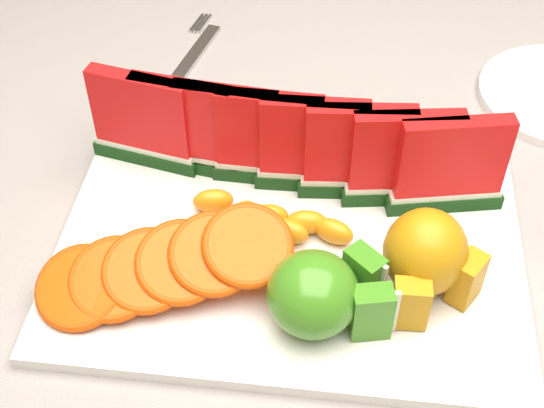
# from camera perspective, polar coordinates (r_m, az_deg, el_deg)

# --- Properties ---
(table) EXTENTS (1.40, 0.90, 0.75)m
(table) POSITION_cam_1_polar(r_m,az_deg,el_deg) (0.78, 5.69, -5.65)
(table) COLOR #55371C
(table) RESTS_ON ground
(tablecloth) EXTENTS (1.53, 1.03, 0.20)m
(tablecloth) POSITION_cam_1_polar(r_m,az_deg,el_deg) (0.74, 6.03, -2.60)
(tablecloth) COLOR gray
(tablecloth) RESTS_ON table
(platter) EXTENTS (0.40, 0.30, 0.01)m
(platter) POSITION_cam_1_polar(r_m,az_deg,el_deg) (0.67, 1.41, -2.77)
(platter) COLOR silver
(platter) RESTS_ON tablecloth
(apple_cluster) EXTENTS (0.11, 0.09, 0.07)m
(apple_cluster) POSITION_cam_1_polar(r_m,az_deg,el_deg) (0.58, 3.83, -6.78)
(apple_cluster) COLOR #339216
(apple_cluster) RESTS_ON platter
(pear_cluster) EXTENTS (0.09, 0.09, 0.08)m
(pear_cluster) POSITION_cam_1_polar(r_m,az_deg,el_deg) (0.61, 11.58, -3.92)
(pear_cluster) COLOR #AE8F05
(pear_cluster) RESTS_ON platter
(fork) EXTENTS (0.05, 0.19, 0.00)m
(fork) POSITION_cam_1_polar(r_m,az_deg,el_deg) (0.88, -6.35, 10.62)
(fork) COLOR silver
(fork) RESTS_ON tablecloth
(watermelon_row) EXTENTS (0.39, 0.07, 0.10)m
(watermelon_row) POSITION_cam_1_polar(r_m,az_deg,el_deg) (0.68, 1.47, 4.52)
(watermelon_row) COLOR #143D0F
(watermelon_row) RESTS_ON platter
(orange_fan_front) EXTENTS (0.22, 0.13, 0.06)m
(orange_fan_front) POSITION_cam_1_polar(r_m,az_deg,el_deg) (0.61, -8.13, -4.65)
(orange_fan_front) COLOR #C96816
(orange_fan_front) RESTS_ON platter
(orange_fan_back) EXTENTS (0.23, 0.10, 0.04)m
(orange_fan_back) POSITION_cam_1_polar(r_m,az_deg,el_deg) (0.74, -0.40, 5.68)
(orange_fan_back) COLOR #C96816
(orange_fan_back) RESTS_ON platter
(tangerine_segments) EXTENTS (0.15, 0.06, 0.02)m
(tangerine_segments) POSITION_cam_1_polar(r_m,az_deg,el_deg) (0.66, 0.18, -1.16)
(tangerine_segments) COLOR #FF5213
(tangerine_segments) RESTS_ON platter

